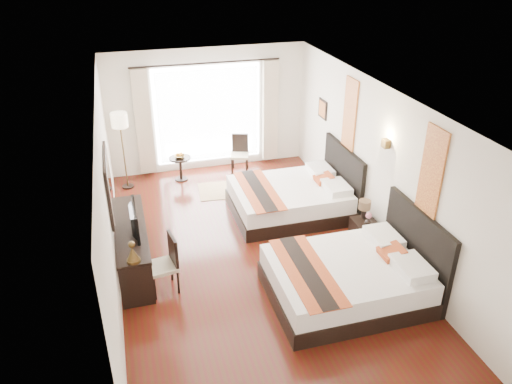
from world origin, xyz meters
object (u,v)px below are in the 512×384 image
object	(u,v)px
table_lamp	(365,206)
vase	(368,220)
television	(130,220)
desk_chair	(164,274)
side_table	(181,169)
bed_near	(352,277)
nightstand	(364,233)
window_chair	(240,161)
floor_lamp	(120,125)
console_desk	(133,246)
fruit_bowl	(180,157)
bed_far	(294,197)

from	to	relation	value
table_lamp	vase	world-z (taller)	table_lamp
television	desk_chair	bearing A→B (deg)	-145.91
desk_chair	side_table	xyz separation A→B (m)	(0.80, 3.84, -0.01)
bed_near	television	bearing A→B (deg)	154.34
vase	side_table	bearing A→B (deg)	127.12
nightstand	window_chair	distance (m)	3.87
vase	floor_lamp	world-z (taller)	floor_lamp
console_desk	fruit_bowl	distance (m)	3.27
fruit_bowl	window_chair	world-z (taller)	window_chair
nightstand	floor_lamp	xyz separation A→B (m)	(-3.94, 3.48, 1.20)
vase	console_desk	bearing A→B (deg)	171.86
television	desk_chair	size ratio (longest dim) A/B	0.87
vase	desk_chair	distance (m)	3.57
desk_chair	floor_lamp	size ratio (longest dim) A/B	0.55
bed_far	desk_chair	distance (m)	3.26
bed_far	nightstand	distance (m)	1.66
bed_near	side_table	world-z (taller)	bed_near
bed_near	fruit_bowl	xyz separation A→B (m)	(-1.92, 4.73, 0.24)
window_chair	vase	bearing A→B (deg)	38.48
side_table	window_chair	distance (m)	1.39
vase	television	size ratio (longest dim) A/B	0.16
desk_chair	television	bearing A→B (deg)	-64.37
desk_chair	console_desk	bearing A→B (deg)	-70.82
vase	fruit_bowl	bearing A→B (deg)	127.42
floor_lamp	bed_near	bearing A→B (deg)	-56.63
bed_far	floor_lamp	bearing A→B (deg)	146.97
table_lamp	window_chair	xyz separation A→B (m)	(-1.37, 3.52, -0.47)
television	table_lamp	bearing A→B (deg)	-93.20
bed_near	fruit_bowl	bearing A→B (deg)	112.09
bed_near	table_lamp	size ratio (longest dim) A/B	6.89
bed_far	window_chair	bearing A→B (deg)	104.19
console_desk	fruit_bowl	world-z (taller)	console_desk
desk_chair	fruit_bowl	xyz separation A→B (m)	(0.80, 3.81, 0.29)
table_lamp	fruit_bowl	bearing A→B (deg)	129.14
television	fruit_bowl	distance (m)	3.47
nightstand	window_chair	size ratio (longest dim) A/B	0.57
vase	television	world-z (taller)	television
console_desk	vase	bearing A→B (deg)	-8.14
nightstand	console_desk	size ratio (longest dim) A/B	0.22
television	window_chair	distance (m)	4.30
bed_far	floor_lamp	xyz separation A→B (m)	(-3.13, 2.03, 1.11)
bed_near	desk_chair	xyz separation A→B (m)	(-2.72, 0.92, -0.05)
floor_lamp	fruit_bowl	world-z (taller)	floor_lamp
floor_lamp	side_table	size ratio (longest dim) A/B	3.11
table_lamp	vase	distance (m)	0.26
table_lamp	vase	size ratio (longest dim) A/B	2.66
console_desk	television	xyz separation A→B (m)	(0.02, -0.20, 0.61)
vase	table_lamp	bearing A→B (deg)	86.65
floor_lamp	window_chair	world-z (taller)	floor_lamp
console_desk	television	distance (m)	0.64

